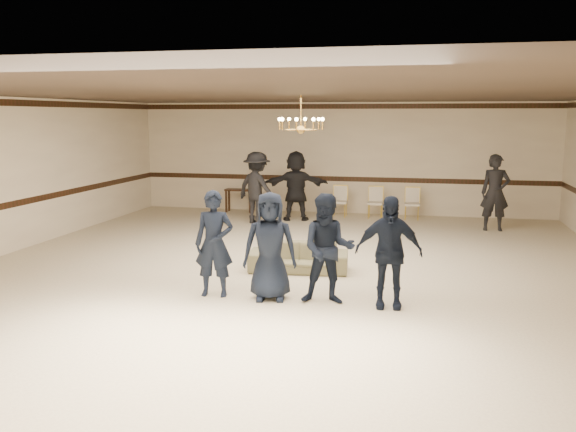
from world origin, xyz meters
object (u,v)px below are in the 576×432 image
boy_c (328,249)px  console_table (239,201)px  adult_mid (296,186)px  banquet_chair_mid (375,203)px  adult_right (495,193)px  boy_d (389,252)px  settee (298,257)px  banquet_chair_left (339,202)px  adult_left (257,188)px  chandelier (301,113)px  banquet_chair_right (412,204)px  boy_a (214,244)px  boy_b (270,246)px

boy_c → console_table: boy_c is taller
adult_mid → banquet_chair_mid: adult_mid is taller
adult_mid → adult_right: 5.12m
console_table → boy_d: bearing=-57.7°
settee → banquet_chair_left: size_ratio=2.07×
adult_left → banquet_chair_mid: (2.99, 1.51, -0.51)m
chandelier → banquet_chair_left: chandelier is taller
banquet_chair_left → settee: bearing=-91.5°
banquet_chair_mid → banquet_chair_right: (1.00, 0.00, 0.00)m
banquet_chair_mid → console_table: size_ratio=1.06×
boy_a → banquet_chair_mid: 8.19m
boy_b → adult_right: (4.01, 6.75, 0.11)m
chandelier → banquet_chair_left: 5.81m
boy_b → boy_a: bearing=168.7°
banquet_chair_left → boy_a: bearing=-98.8°
chandelier → banquet_chair_mid: chandelier is taller
chandelier → boy_d: 3.85m
boy_b → adult_right: adult_right is taller
banquet_chair_right → boy_b: bearing=-108.8°
adult_right → banquet_chair_mid: 3.29m
boy_a → settee: (0.99, 1.77, -0.58)m
boy_d → banquet_chair_right: 7.97m
banquet_chair_right → settee: bearing=-111.9°
banquet_chair_right → console_table: banquet_chair_right is taller
boy_b → settee: boy_b is taller
boy_a → banquet_chair_right: size_ratio=1.95×
adult_right → settee: bearing=-131.1°
boy_a → console_table: boy_a is taller
boy_c → console_table: 9.06m
adult_mid → adult_right: bearing=164.7°
chandelier → adult_mid: size_ratio=0.50×
adult_mid → banquet_chair_right: (3.09, 0.81, -0.51)m
chandelier → console_table: (-2.94, 5.47, -2.53)m
settee → banquet_chair_mid: bearing=75.9°
boy_a → adult_left: adult_left is taller
adult_left → banquet_chair_left: size_ratio=2.19×
boy_d → settee: (-1.71, 1.77, -0.58)m
adult_right → banquet_chair_left: adult_right is taller
settee → console_table: 7.09m
settee → banquet_chair_left: (-0.09, 6.19, 0.17)m
boy_d → console_table: (-4.80, 8.16, -0.50)m
boy_d → banquet_chair_right: boy_d is taller
boy_a → boy_c: size_ratio=1.00×
adult_left → boy_d: bearing=147.1°
boy_b → adult_mid: size_ratio=0.89×
boy_b → settee: bearing=76.0°
boy_b → settee: size_ratio=0.94×
settee → adult_right: adult_right is taller
adult_right → boy_c: bearing=-117.6°
adult_right → banquet_chair_right: size_ratio=2.19×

